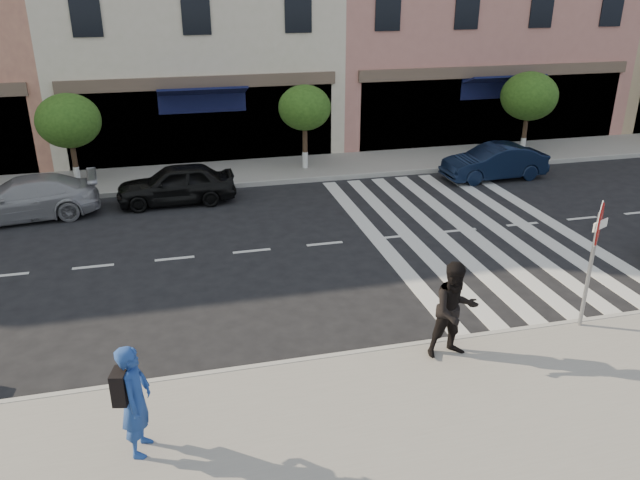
{
  "coord_description": "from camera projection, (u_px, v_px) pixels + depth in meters",
  "views": [
    {
      "loc": [
        -1.9,
        -11.08,
        6.71
      ],
      "look_at": [
        1.14,
        1.08,
        1.4
      ],
      "focal_mm": 35.0,
      "sensor_mm": 36.0,
      "label": 1
    }
  ],
  "objects": [
    {
      "name": "car_far_right",
      "position": [
        494.0,
        162.0,
        22.2
      ],
      "size": [
        3.76,
        1.42,
        1.23
      ],
      "primitive_type": "imported",
      "rotation": [
        0.0,
        0.0,
        -1.54
      ],
      "color": "black",
      "rests_on": "ground"
    },
    {
      "name": "street_tree_c",
      "position": [
        305.0,
        108.0,
        22.34
      ],
      "size": [
        1.9,
        1.9,
        3.04
      ],
      "color": "#473323",
      "rests_on": "sidewalk_far"
    },
    {
      "name": "ground",
      "position": [
        279.0,
        327.0,
        12.94
      ],
      "size": [
        120.0,
        120.0,
        0.0
      ],
      "primitive_type": "plane",
      "color": "black",
      "rests_on": "ground"
    },
    {
      "name": "walker",
      "position": [
        455.0,
        310.0,
        11.37
      ],
      "size": [
        0.95,
        0.76,
        1.88
      ],
      "primitive_type": "imported",
      "rotation": [
        0.0,
        0.0,
        0.05
      ],
      "color": "black",
      "rests_on": "sidewalk_near"
    },
    {
      "name": "street_tree_wb",
      "position": [
        69.0,
        121.0,
        20.57
      ],
      "size": [
        2.1,
        2.1,
        3.06
      ],
      "color": "#473323",
      "rests_on": "sidewalk_far"
    },
    {
      "name": "car_far_left",
      "position": [
        24.0,
        199.0,
        18.52
      ],
      "size": [
        4.44,
        2.19,
        1.24
      ],
      "primitive_type": "imported",
      "rotation": [
        0.0,
        0.0,
        -1.46
      ],
      "color": "#949398",
      "rests_on": "ground"
    },
    {
      "name": "sidewalk_near",
      "position": [
        324.0,
        445.0,
        9.56
      ],
      "size": [
        60.0,
        4.5,
        0.15
      ],
      "primitive_type": "cube",
      "color": "gray",
      "rests_on": "ground"
    },
    {
      "name": "photographer",
      "position": [
        136.0,
        400.0,
        9.03
      ],
      "size": [
        0.57,
        0.74,
        1.8
      ],
      "primitive_type": "imported",
      "rotation": [
        0.0,
        0.0,
        1.34
      ],
      "color": "navy",
      "rests_on": "sidewalk_near"
    },
    {
      "name": "building_centre",
      "position": [
        189.0,
        8.0,
        25.87
      ],
      "size": [
        11.0,
        9.0,
        11.0
      ],
      "primitive_type": "cube",
      "color": "beige",
      "rests_on": "ground"
    },
    {
      "name": "street_tree_ea",
      "position": [
        529.0,
        96.0,
        24.33
      ],
      "size": [
        2.2,
        2.2,
        3.19
      ],
      "color": "#473323",
      "rests_on": "sidewalk_far"
    },
    {
      "name": "car_far_mid",
      "position": [
        176.0,
        184.0,
        19.81
      ],
      "size": [
        3.71,
        1.51,
        1.26
      ],
      "primitive_type": "imported",
      "rotation": [
        0.0,
        0.0,
        -1.56
      ],
      "color": "black",
      "rests_on": "ground"
    },
    {
      "name": "sidewalk_far",
      "position": [
        224.0,
        174.0,
        22.74
      ],
      "size": [
        60.0,
        3.0,
        0.15
      ],
      "primitive_type": "cube",
      "color": "gray",
      "rests_on": "ground"
    },
    {
      "name": "stop_sign",
      "position": [
        596.0,
        237.0,
        11.95
      ],
      "size": [
        0.87,
        0.43,
        2.69
      ],
      "rotation": [
        0.0,
        0.0,
        0.43
      ],
      "color": "gray",
      "rests_on": "sidewalk_near"
    }
  ]
}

